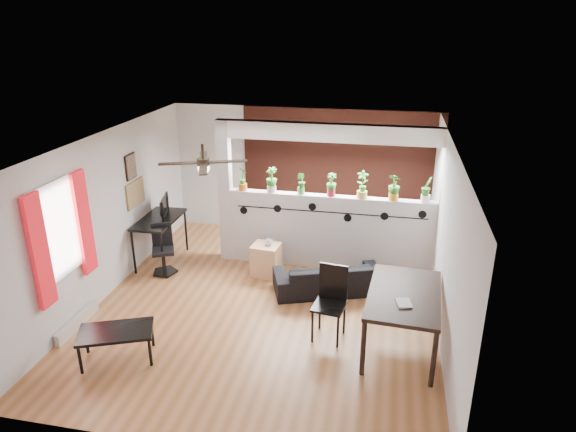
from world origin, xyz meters
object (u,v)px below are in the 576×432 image
(cup, at_px, (269,242))
(coffee_table, at_px, (116,334))
(potted_plant_1, at_px, (272,179))
(potted_plant_2, at_px, (301,183))
(ceiling_fan, at_px, (203,164))
(potted_plant_5, at_px, (394,187))
(potted_plant_6, at_px, (427,189))
(dining_table, at_px, (404,299))
(computer_desk, at_px, (159,223))
(office_chair, at_px, (163,252))
(potted_plant_4, at_px, (362,184))
(potted_plant_0, at_px, (243,178))
(potted_plant_3, at_px, (331,184))
(cube_shelf, at_px, (266,260))
(folding_chair, at_px, (331,295))
(sofa, at_px, (328,277))

(cup, xyz_separation_m, coffee_table, (-1.40, -2.71, -0.23))
(potted_plant_1, relative_size, potted_plant_2, 1.22)
(ceiling_fan, xyz_separation_m, potted_plant_5, (2.65, 1.80, -0.73))
(potted_plant_6, relative_size, dining_table, 0.27)
(potted_plant_1, distance_m, dining_table, 3.33)
(potted_plant_2, xyz_separation_m, potted_plant_5, (1.58, 0.00, 0.04))
(computer_desk, relative_size, office_chair, 1.34)
(cup, bearing_deg, dining_table, -36.97)
(potted_plant_4, bearing_deg, potted_plant_0, 180.00)
(dining_table, bearing_deg, potted_plant_3, 119.45)
(potted_plant_6, xyz_separation_m, cube_shelf, (-2.62, -0.54, -1.30))
(potted_plant_2, height_order, folding_chair, potted_plant_2)
(potted_plant_0, height_order, dining_table, potted_plant_0)
(potted_plant_0, relative_size, potted_plant_4, 0.90)
(sofa, xyz_separation_m, cup, (-1.08, 0.36, 0.38))
(potted_plant_3, xyz_separation_m, office_chair, (-2.82, -0.82, -1.17))
(potted_plant_5, height_order, coffee_table, potted_plant_5)
(potted_plant_0, relative_size, folding_chair, 0.41)
(sofa, bearing_deg, potted_plant_5, -156.31)
(ceiling_fan, height_order, cup, ceiling_fan)
(potted_plant_5, bearing_deg, sofa, -136.77)
(potted_plant_1, bearing_deg, potted_plant_5, 0.00)
(cup, xyz_separation_m, dining_table, (2.25, -1.69, 0.13))
(ceiling_fan, relative_size, potted_plant_0, 2.76)
(office_chair, bearing_deg, cup, 8.54)
(potted_plant_6, height_order, coffee_table, potted_plant_6)
(potted_plant_0, bearing_deg, potted_plant_6, -0.00)
(potted_plant_3, bearing_deg, potted_plant_4, 0.00)
(cup, height_order, dining_table, dining_table)
(dining_table, distance_m, folding_chair, 0.99)
(potted_plant_2, xyz_separation_m, dining_table, (1.79, -2.24, -0.80))
(computer_desk, relative_size, coffee_table, 1.11)
(potted_plant_1, distance_m, cube_shelf, 1.41)
(folding_chair, bearing_deg, potted_plant_4, 83.54)
(sofa, bearing_deg, computer_desk, -28.44)
(potted_plant_0, distance_m, dining_table, 3.71)
(potted_plant_5, height_order, sofa, potted_plant_5)
(ceiling_fan, relative_size, sofa, 0.71)
(potted_plant_3, xyz_separation_m, potted_plant_5, (1.05, 0.00, 0.02))
(potted_plant_5, distance_m, coffee_table, 4.88)
(dining_table, bearing_deg, potted_plant_2, 128.66)
(potted_plant_3, bearing_deg, office_chair, -163.80)
(office_chair, bearing_deg, potted_plant_3, 16.20)
(potted_plant_1, bearing_deg, office_chair, -155.12)
(sofa, bearing_deg, cube_shelf, -37.12)
(potted_plant_0, xyz_separation_m, folding_chair, (1.87, -2.13, -0.95))
(ceiling_fan, bearing_deg, potted_plant_3, 48.37)
(potted_plant_0, xyz_separation_m, computer_desk, (-1.47, -0.41, -0.81))
(potted_plant_1, height_order, cube_shelf, potted_plant_1)
(sofa, bearing_deg, potted_plant_6, -168.29)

